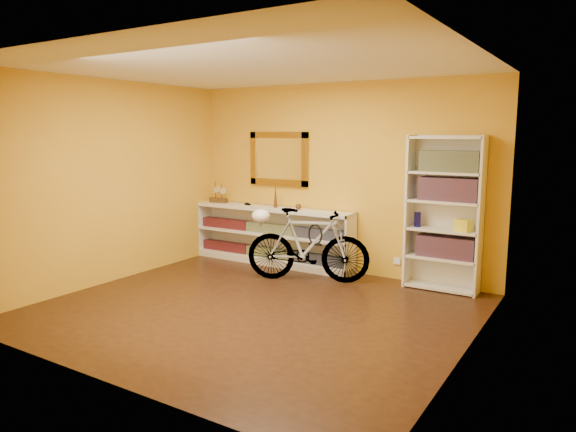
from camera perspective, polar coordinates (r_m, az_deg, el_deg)
The scene contains 24 objects.
floor at distance 5.87m, azimuth -3.67°, elevation -10.16°, with size 4.50×4.00×0.01m, color black.
ceiling at distance 5.59m, azimuth -3.95°, elevation 16.01°, with size 4.50×4.00×0.01m, color silver.
back_wall at distance 7.30m, azimuth 5.44°, elevation 4.07°, with size 4.50×0.01×2.60m, color gold.
left_wall at distance 7.13m, azimuth -18.72°, elevation 3.53°, with size 0.01×4.00×2.60m, color gold.
right_wall at distance 4.65m, azimuth 19.39°, elevation 0.83°, with size 0.01×4.00×2.60m, color gold.
gilt_mirror at distance 7.72m, azimuth -1.03°, elevation 6.24°, with size 0.98×0.06×0.78m, color #846118.
wall_socket at distance 7.10m, azimuth 11.77°, elevation -4.81°, with size 0.09×0.01×0.09m, color silver.
console_unit at distance 7.74m, azimuth -1.79°, elevation -2.15°, with size 2.60×0.35×0.85m, color silver, non-canonical shape.
cd_row_lower at distance 7.78m, azimuth -1.86°, elevation -4.02°, with size 2.50×0.13×0.14m, color black.
cd_row_upper at distance 7.71m, azimuth -1.88°, elevation -1.37°, with size 2.50×0.13×0.14m, color navy.
model_ship at distance 8.24m, azimuth -7.57°, elevation 2.63°, with size 0.28×0.11×0.34m, color #3C2810, non-canonical shape.
toy_car at distance 7.92m, azimuth -4.40°, elevation 1.20°, with size 0.00×0.00×0.00m, color black.
bronze_ornament at distance 7.61m, azimuth -1.37°, elevation 2.20°, with size 0.06×0.06×0.34m, color #55311D.
decorative_orb at distance 7.43m, azimuth 1.13°, elevation 1.02°, with size 0.08×0.08×0.08m, color #55311D.
bookcase at distance 6.64m, azimuth 16.58°, elevation 0.22°, with size 0.90×0.30×1.90m, color silver, non-canonical shape.
book_row_a at distance 6.70m, azimuth 16.84°, elevation -3.24°, with size 0.70×0.22×0.26m, color maroon.
book_row_b at distance 6.59m, azimuth 17.12°, elevation 2.80°, with size 0.70×0.22×0.28m, color maroon.
book_row_c at distance 6.57m, azimuth 17.25°, elevation 5.71°, with size 0.70×0.22×0.25m, color #19535A.
travel_mug at distance 6.73m, azimuth 13.91°, elevation -0.35°, with size 0.08×0.08×0.19m, color navy.
red_tin at distance 6.67m, azimuth 15.22°, elevation 5.49°, with size 0.13×0.13×0.17m, color maroon.
yellow_bag at distance 6.56m, azimuth 18.54°, elevation -0.99°, with size 0.18×0.12×0.14m, color yellow.
bicycle at distance 6.82m, azimuth 2.17°, elevation -3.19°, with size 1.64×0.42×0.96m, color silver.
helmet at distance 6.88m, azimuth -2.98°, elevation 0.02°, with size 0.24×0.23×0.18m, color white.
u_lock at distance 6.78m, azimuth 2.98°, elevation -2.02°, with size 0.21×0.21×0.02m, color black.
Camera 1 is at (3.24, -4.50, 1.92)m, focal length 32.68 mm.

